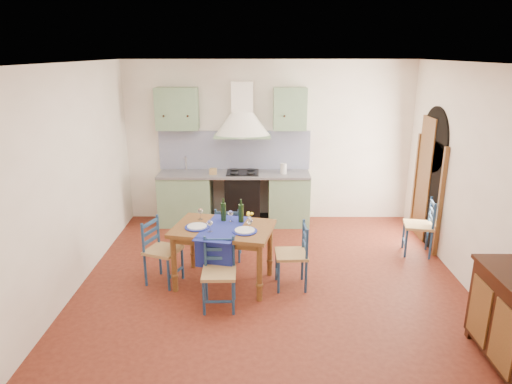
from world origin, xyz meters
TOP-DOWN VIEW (x-y plane):
  - floor at (0.00, 0.00)m, footprint 5.00×5.00m
  - back_wall at (-0.47, 2.29)m, footprint 5.00×0.96m
  - right_wall at (2.50, 0.28)m, footprint 0.26×5.00m
  - left_wall at (-2.50, 0.00)m, footprint 0.04×5.00m
  - ceiling at (0.00, 0.00)m, footprint 5.00×5.00m
  - dining_table at (-0.62, -0.02)m, footprint 1.38×1.09m
  - chair_near at (-0.64, -0.58)m, footprint 0.40×0.40m
  - chair_far at (-0.61, 0.72)m, footprint 0.38×0.38m
  - chair_left at (-1.44, 0.01)m, footprint 0.52×0.52m
  - chair_right at (0.27, -0.10)m, footprint 0.42×0.42m
  - chair_spare at (2.23, 0.91)m, footprint 0.47×0.47m

SIDE VIEW (x-z plane):
  - floor at x=0.00m, z-range 0.00..0.00m
  - chair_far at x=-0.61m, z-range 0.01..0.83m
  - chair_near at x=-0.64m, z-range 0.01..0.86m
  - chair_right at x=0.27m, z-range 0.01..0.87m
  - chair_spare at x=2.23m, z-range 0.01..0.87m
  - chair_left at x=-1.44m, z-range 0.01..0.88m
  - dining_table at x=-0.62m, z-range 0.15..1.25m
  - back_wall at x=-0.47m, z-range -0.35..2.45m
  - right_wall at x=2.50m, z-range -0.06..2.74m
  - left_wall at x=-2.50m, z-range 0.00..2.80m
  - ceiling at x=0.00m, z-range 2.80..2.81m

